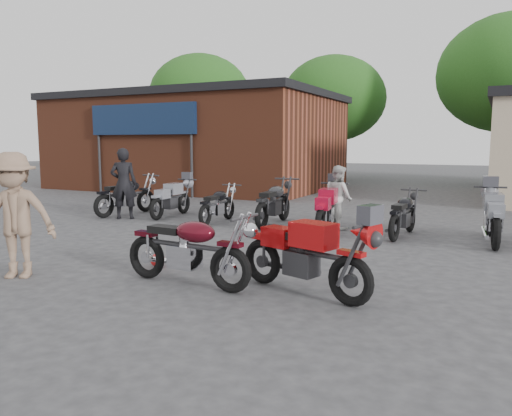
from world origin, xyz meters
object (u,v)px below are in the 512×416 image
at_px(person_dark, 124,184).
at_px(helmet, 158,260).
at_px(person_tan, 15,215).
at_px(row_bike_1, 171,197).
at_px(vintage_motorcycle, 188,245).
at_px(row_bike_4, 327,207).
at_px(row_bike_3, 274,200).
at_px(row_bike_6, 493,214).
at_px(person_light, 338,197).
at_px(sportbike, 306,251).
at_px(row_bike_0, 127,194).
at_px(row_bike_2, 218,203).
at_px(row_bike_5, 404,212).

bearing_deg(person_dark, helmet, 106.27).
xyz_separation_m(person_tan, row_bike_1, (-1.68, 6.35, -0.41)).
height_order(vintage_motorcycle, row_bike_4, row_bike_4).
height_order(row_bike_3, row_bike_6, row_bike_3).
height_order(person_light, row_bike_3, person_light).
relative_size(sportbike, row_bike_0, 0.99).
xyz_separation_m(vintage_motorcycle, sportbike, (1.68, 0.34, 0.00)).
distance_m(person_dark, row_bike_3, 4.20).
xyz_separation_m(row_bike_2, row_bike_5, (4.69, 0.12, 0.03)).
relative_size(vintage_motorcycle, person_dark, 1.08).
bearing_deg(row_bike_6, row_bike_4, 90.22).
distance_m(helmet, row_bike_4, 4.62).
bearing_deg(vintage_motorcycle, row_bike_1, 131.41).
relative_size(person_dark, row_bike_5, 1.02).
bearing_deg(person_dark, vintage_motorcycle, 108.33).
relative_size(person_dark, person_light, 1.26).
height_order(person_tan, row_bike_2, person_tan).
xyz_separation_m(person_dark, row_bike_3, (4.09, 0.91, -0.34)).
height_order(row_bike_1, row_bike_6, row_bike_6).
bearing_deg(row_bike_6, row_bike_3, 82.22).
bearing_deg(row_bike_5, helmet, 149.92).
xyz_separation_m(vintage_motorcycle, row_bike_1, (-4.32, 5.57, -0.05)).
xyz_separation_m(person_dark, row_bike_2, (2.64, 0.57, -0.45)).
distance_m(vintage_motorcycle, row_bike_0, 7.78).
bearing_deg(sportbike, helmet, -169.94).
bearing_deg(row_bike_2, person_light, -83.31).
bearing_deg(row_bike_0, person_tan, -144.95).
bearing_deg(person_dark, row_bike_6, 154.59).
xyz_separation_m(row_bike_2, row_bike_6, (6.48, 0.17, 0.09)).
height_order(vintage_motorcycle, sportbike, sportbike).
bearing_deg(row_bike_2, row_bike_1, 75.87).
distance_m(person_light, row_bike_0, 6.20).
height_order(person_dark, row_bike_3, person_dark).
relative_size(sportbike, person_tan, 1.09).
xyz_separation_m(row_bike_2, row_bike_4, (3.03, -0.19, 0.09)).
bearing_deg(person_dark, row_bike_0, -84.02).
height_order(sportbike, row_bike_6, row_bike_6).
bearing_deg(row_bike_1, row_bike_4, -100.12).
relative_size(person_dark, row_bike_3, 0.90).
distance_m(person_dark, person_light, 5.82).
bearing_deg(row_bike_4, row_bike_6, -91.82).
xyz_separation_m(vintage_motorcycle, person_light, (0.49, 5.73, 0.16)).
xyz_separation_m(row_bike_4, row_bike_6, (3.45, 0.36, 0.01)).
distance_m(person_tan, row_bike_2, 6.02).
distance_m(person_dark, row_bike_4, 5.69).
distance_m(helmet, row_bike_5, 5.65).
relative_size(person_tan, row_bike_4, 0.92).
height_order(vintage_motorcycle, person_dark, person_dark).
bearing_deg(row_bike_4, row_bike_3, 63.39).
xyz_separation_m(row_bike_0, row_bike_4, (6.14, -0.27, -0.01)).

